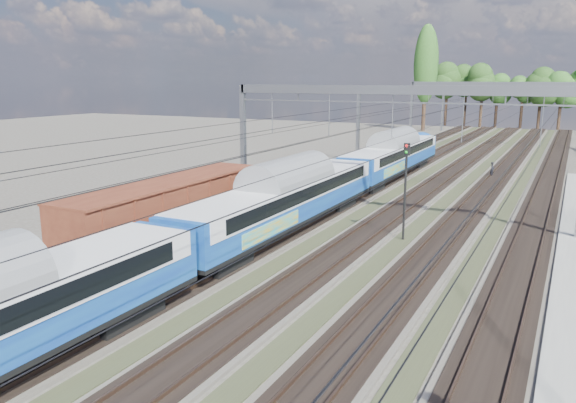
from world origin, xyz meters
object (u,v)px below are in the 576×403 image
at_px(emu_train, 284,192).
at_px(worker, 492,170).
at_px(freight_boxcar, 168,209).
at_px(signal_near, 406,180).

xyz_separation_m(emu_train, worker, (8.45, 27.49, -1.95)).
height_order(freight_boxcar, signal_near, signal_near).
distance_m(worker, signal_near, 25.35).
distance_m(emu_train, worker, 28.82).
bearing_deg(signal_near, worker, 75.28).
relative_size(emu_train, worker, 43.13).
distance_m(freight_boxcar, worker, 35.31).
distance_m(freight_boxcar, signal_near, 13.70).
relative_size(freight_boxcar, worker, 9.36).
bearing_deg(emu_train, freight_boxcar, -130.20).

